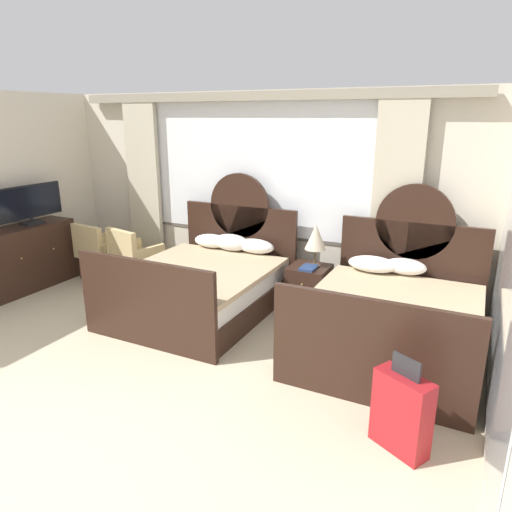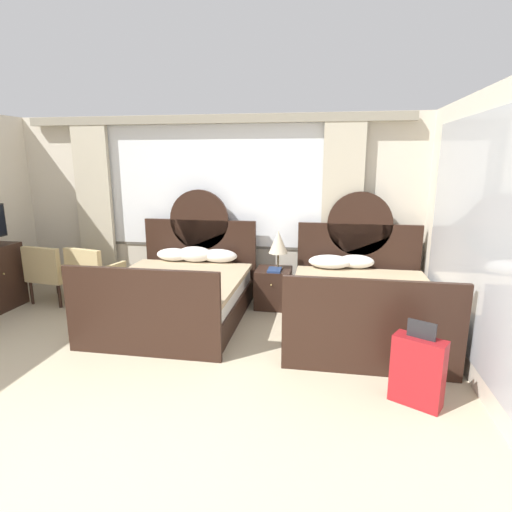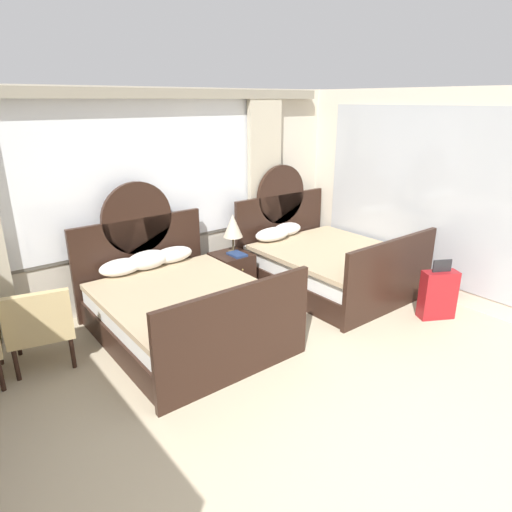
{
  "view_description": "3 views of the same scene",
  "coord_description": "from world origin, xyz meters",
  "px_view_note": "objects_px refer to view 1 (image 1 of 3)",
  "views": [
    {
      "loc": [
        2.84,
        -1.52,
        2.37
      ],
      "look_at": [
        0.76,
        2.68,
        0.95
      ],
      "focal_mm": 32.41,
      "sensor_mm": 36.0,
      "label": 1
    },
    {
      "loc": [
        1.7,
        -1.86,
        2.06
      ],
      "look_at": [
        0.92,
        2.67,
        0.98
      ],
      "focal_mm": 29.09,
      "sensor_mm": 36.0,
      "label": 2
    },
    {
      "loc": [
        -2.29,
        -1.01,
        2.55
      ],
      "look_at": [
        0.57,
        2.65,
        0.91
      ],
      "focal_mm": 31.26,
      "sensor_mm": 36.0,
      "label": 3
    }
  ],
  "objects_px": {
    "bed_near_mirror": "(392,319)",
    "dresser_minibar": "(10,262)",
    "suitcase_on_floor": "(401,413)",
    "nightstand_between_beds": "(309,287)",
    "bed_near_window": "(203,284)",
    "tv_flatscreen": "(30,204)",
    "book_on_nightstand": "(309,268)",
    "table_lamp_on_nightstand": "(316,238)",
    "armchair_by_window_centre": "(99,248)",
    "armchair_by_window_left": "(133,254)"
  },
  "relations": [
    {
      "from": "bed_near_mirror",
      "to": "dresser_minibar",
      "type": "bearing_deg",
      "value": -172.16
    },
    {
      "from": "dresser_minibar",
      "to": "suitcase_on_floor",
      "type": "xyz_separation_m",
      "value": [
        5.36,
        -0.85,
        -0.15
      ]
    },
    {
      "from": "bed_near_mirror",
      "to": "nightstand_between_beds",
      "type": "height_order",
      "value": "bed_near_mirror"
    },
    {
      "from": "bed_near_window",
      "to": "suitcase_on_floor",
      "type": "xyz_separation_m",
      "value": [
        2.69,
        -1.55,
        -0.04
      ]
    },
    {
      "from": "bed_near_window",
      "to": "bed_near_mirror",
      "type": "distance_m",
      "value": 2.33
    },
    {
      "from": "nightstand_between_beds",
      "to": "suitcase_on_floor",
      "type": "relative_size",
      "value": 0.73
    },
    {
      "from": "dresser_minibar",
      "to": "tv_flatscreen",
      "type": "relative_size",
      "value": 1.84
    },
    {
      "from": "nightstand_between_beds",
      "to": "book_on_nightstand",
      "type": "height_order",
      "value": "book_on_nightstand"
    },
    {
      "from": "dresser_minibar",
      "to": "bed_near_window",
      "type": "bearing_deg",
      "value": 14.69
    },
    {
      "from": "suitcase_on_floor",
      "to": "tv_flatscreen",
      "type": "bearing_deg",
      "value": 166.67
    },
    {
      "from": "table_lamp_on_nightstand",
      "to": "book_on_nightstand",
      "type": "height_order",
      "value": "table_lamp_on_nightstand"
    },
    {
      "from": "bed_near_mirror",
      "to": "book_on_nightstand",
      "type": "bearing_deg",
      "value": 153.32
    },
    {
      "from": "book_on_nightstand",
      "to": "armchair_by_window_centre",
      "type": "relative_size",
      "value": 0.3
    },
    {
      "from": "nightstand_between_beds",
      "to": "armchair_by_window_left",
      "type": "relative_size",
      "value": 0.64
    },
    {
      "from": "bed_near_mirror",
      "to": "nightstand_between_beds",
      "type": "distance_m",
      "value": 1.34
    },
    {
      "from": "bed_near_window",
      "to": "dresser_minibar",
      "type": "height_order",
      "value": "bed_near_window"
    },
    {
      "from": "table_lamp_on_nightstand",
      "to": "suitcase_on_floor",
      "type": "bearing_deg",
      "value": -56.89
    },
    {
      "from": "suitcase_on_floor",
      "to": "bed_near_mirror",
      "type": "bearing_deg",
      "value": 103.08
    },
    {
      "from": "bed_near_mirror",
      "to": "dresser_minibar",
      "type": "height_order",
      "value": "bed_near_mirror"
    },
    {
      "from": "bed_near_window",
      "to": "dresser_minibar",
      "type": "xyz_separation_m",
      "value": [
        -2.67,
        -0.7,
        0.1
      ]
    },
    {
      "from": "book_on_nightstand",
      "to": "armchair_by_window_left",
      "type": "relative_size",
      "value": 0.3
    },
    {
      "from": "bed_near_window",
      "to": "tv_flatscreen",
      "type": "height_order",
      "value": "bed_near_window"
    },
    {
      "from": "book_on_nightstand",
      "to": "armchair_by_window_left",
      "type": "bearing_deg",
      "value": -174.43
    },
    {
      "from": "table_lamp_on_nightstand",
      "to": "dresser_minibar",
      "type": "distance_m",
      "value": 4.17
    },
    {
      "from": "table_lamp_on_nightstand",
      "to": "dresser_minibar",
      "type": "height_order",
      "value": "table_lamp_on_nightstand"
    },
    {
      "from": "book_on_nightstand",
      "to": "nightstand_between_beds",
      "type": "bearing_deg",
      "value": 103.59
    },
    {
      "from": "table_lamp_on_nightstand",
      "to": "dresser_minibar",
      "type": "relative_size",
      "value": 0.28
    },
    {
      "from": "bed_near_window",
      "to": "tv_flatscreen",
      "type": "bearing_deg",
      "value": -173.82
    },
    {
      "from": "dresser_minibar",
      "to": "tv_flatscreen",
      "type": "bearing_deg",
      "value": 86.32
    },
    {
      "from": "table_lamp_on_nightstand",
      "to": "tv_flatscreen",
      "type": "bearing_deg",
      "value": -165.79
    },
    {
      "from": "bed_near_window",
      "to": "suitcase_on_floor",
      "type": "bearing_deg",
      "value": -29.95
    },
    {
      "from": "bed_near_window",
      "to": "dresser_minibar",
      "type": "distance_m",
      "value": 2.76
    },
    {
      "from": "tv_flatscreen",
      "to": "armchair_by_window_centre",
      "type": "height_order",
      "value": "tv_flatscreen"
    },
    {
      "from": "bed_near_mirror",
      "to": "bed_near_window",
      "type": "bearing_deg",
      "value": 179.73
    },
    {
      "from": "armchair_by_window_left",
      "to": "tv_flatscreen",
      "type": "bearing_deg",
      "value": -154.71
    },
    {
      "from": "tv_flatscreen",
      "to": "armchair_by_window_centre",
      "type": "xyz_separation_m",
      "value": [
        0.61,
        0.59,
        -0.72
      ]
    },
    {
      "from": "book_on_nightstand",
      "to": "dresser_minibar",
      "type": "bearing_deg",
      "value": -161.93
    },
    {
      "from": "book_on_nightstand",
      "to": "armchair_by_window_centre",
      "type": "distance_m",
      "value": 3.24
    },
    {
      "from": "tv_flatscreen",
      "to": "armchair_by_window_left",
      "type": "relative_size",
      "value": 1.21
    },
    {
      "from": "bed_near_window",
      "to": "tv_flatscreen",
      "type": "distance_m",
      "value": 2.79
    },
    {
      "from": "nightstand_between_beds",
      "to": "dresser_minibar",
      "type": "height_order",
      "value": "dresser_minibar"
    },
    {
      "from": "tv_flatscreen",
      "to": "suitcase_on_floor",
      "type": "xyz_separation_m",
      "value": [
        5.33,
        -1.26,
        -0.89
      ]
    },
    {
      "from": "nightstand_between_beds",
      "to": "tv_flatscreen",
      "type": "height_order",
      "value": "tv_flatscreen"
    },
    {
      "from": "armchair_by_window_centre",
      "to": "table_lamp_on_nightstand",
      "type": "bearing_deg",
      "value": 6.73
    },
    {
      "from": "nightstand_between_beds",
      "to": "armchair_by_window_left",
      "type": "xyz_separation_m",
      "value": [
        -2.55,
        -0.35,
        0.2
      ]
    },
    {
      "from": "suitcase_on_floor",
      "to": "dresser_minibar",
      "type": "bearing_deg",
      "value": 170.99
    },
    {
      "from": "book_on_nightstand",
      "to": "suitcase_on_floor",
      "type": "relative_size",
      "value": 0.34
    },
    {
      "from": "bed_near_mirror",
      "to": "armchair_by_window_left",
      "type": "distance_m",
      "value": 3.73
    },
    {
      "from": "armchair_by_window_centre",
      "to": "suitcase_on_floor",
      "type": "bearing_deg",
      "value": -21.46
    },
    {
      "from": "dresser_minibar",
      "to": "armchair_by_window_left",
      "type": "height_order",
      "value": "dresser_minibar"
    }
  ]
}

